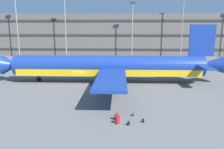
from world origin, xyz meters
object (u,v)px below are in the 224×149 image
object	(u,v)px
airliner	(110,67)
suitcase_small	(118,120)
backpack_navy	(128,123)
backpack_red	(133,114)
backpack_silver	(143,120)
suitcase_laid_flat	(117,117)

from	to	relation	value
airliner	suitcase_small	xyz separation A→B (m)	(1.74, -18.93, -2.63)
backpack_navy	backpack_red	bearing A→B (deg)	75.72
backpack_silver	suitcase_small	bearing A→B (deg)	-170.77
suitcase_small	backpack_red	size ratio (longest dim) A/B	1.91
backpack_red	suitcase_small	bearing A→B (deg)	-129.08
backpack_red	backpack_silver	bearing A→B (deg)	-59.87
suitcase_laid_flat	backpack_red	xyz separation A→B (m)	(1.95, 1.23, -0.18)
airliner	backpack_silver	world-z (taller)	airliner
suitcase_laid_flat	backpack_silver	size ratio (longest dim) A/B	1.61
airliner	backpack_navy	bearing A→B (deg)	-81.41
suitcase_small	backpack_navy	distance (m)	1.22
backpack_navy	backpack_silver	xyz separation A→B (m)	(1.68, 0.77, -0.01)
airliner	backpack_red	world-z (taller)	airliner
suitcase_laid_flat	backpack_navy	xyz separation A→B (m)	(1.30, -1.31, -0.15)
suitcase_laid_flat	airliner	bearing A→B (deg)	95.11
suitcase_laid_flat	backpack_navy	distance (m)	1.85
airliner	suitcase_small	distance (m)	19.19
backpack_red	backpack_navy	distance (m)	2.62
backpack_navy	backpack_silver	size ratio (longest dim) A/B	1.04
backpack_navy	suitcase_small	bearing A→B (deg)	165.28
suitcase_laid_flat	backpack_navy	size ratio (longest dim) A/B	1.56
airliner	backpack_navy	xyz separation A→B (m)	(2.91, -19.23, -2.83)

